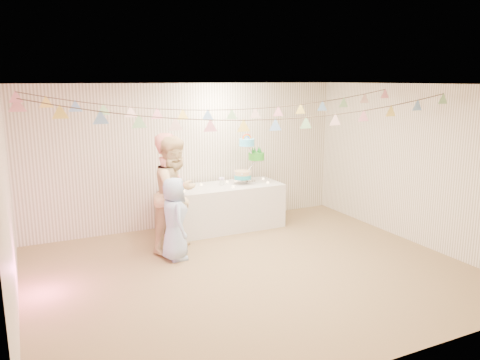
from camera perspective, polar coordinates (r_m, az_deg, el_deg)
name	(u,v)px	position (r m, az deg, el deg)	size (l,w,h in m)	color
floor	(252,271)	(6.76, 1.43, -11.04)	(6.00, 6.00, 0.00)	olive
ceiling	(253,84)	(6.21, 1.55, 11.58)	(6.00, 6.00, 0.00)	white
back_wall	(190,155)	(8.62, -6.10, 3.00)	(6.00, 6.00, 0.00)	white
front_wall	(380,236)	(4.37, 16.68, -6.57)	(6.00, 6.00, 0.00)	white
left_wall	(7,207)	(5.70, -26.52, -2.99)	(5.00, 5.00, 0.00)	white
right_wall	(416,165)	(8.15, 20.63, 1.75)	(5.00, 5.00, 0.00)	white
table	(223,207)	(8.50, -2.06, -3.30)	(2.13, 0.85, 0.80)	silver
cake_stand	(249,162)	(8.60, 1.13, 2.17)	(0.75, 0.44, 0.84)	silver
cake_bottom	(243,181)	(8.55, 0.40, -0.18)	(0.31, 0.31, 0.15)	teal
cake_middle	(256,164)	(8.77, 1.91, 1.93)	(0.27, 0.27, 0.22)	green
cake_top_tier	(247,152)	(8.51, 0.86, 3.47)	(0.25, 0.25, 0.19)	#4DC3F2
platter	(190,192)	(8.13, -6.12, -1.44)	(0.34, 0.34, 0.02)	white
posy	(222,184)	(8.44, -2.25, -0.43)	(0.13, 0.13, 0.15)	white
person_adult_a	(170,191)	(7.49, -8.51, -1.36)	(0.68, 0.44, 1.86)	#D3776E
person_adult_b	(176,194)	(7.36, -7.79, -1.74)	(0.88, 0.69, 1.82)	#DBBC87
person_child	(174,219)	(7.06, -8.00, -4.72)	(0.61, 0.40, 1.26)	#9DB6DF
bunting_back	(220,100)	(7.22, -2.50, 9.67)	(5.60, 1.10, 0.40)	pink
bunting_front	(260,107)	(6.05, 2.41, 8.90)	(5.60, 0.90, 0.36)	#72A5E5
tealight_0	(183,191)	(7.98, -6.93, -1.33)	(0.04, 0.04, 0.03)	#FFD88C
tealight_1	(201,185)	(8.43, -4.75, -0.56)	(0.04, 0.04, 0.03)	#FFD88C
tealight_2	(233,187)	(8.24, -0.84, -0.81)	(0.04, 0.04, 0.03)	#FFD88C
tealight_3	(235,181)	(8.73, -0.56, -0.07)	(0.04, 0.04, 0.03)	#FFD88C
tealight_4	(268,182)	(8.59, 3.42, -0.29)	(0.04, 0.04, 0.03)	#FFD88C
tealight_5	(263,179)	(8.91, 2.84, 0.17)	(0.04, 0.04, 0.03)	#FFD88C
tealight_6	(227,182)	(8.64, -1.57, -0.21)	(0.04, 0.04, 0.03)	#FFD88C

